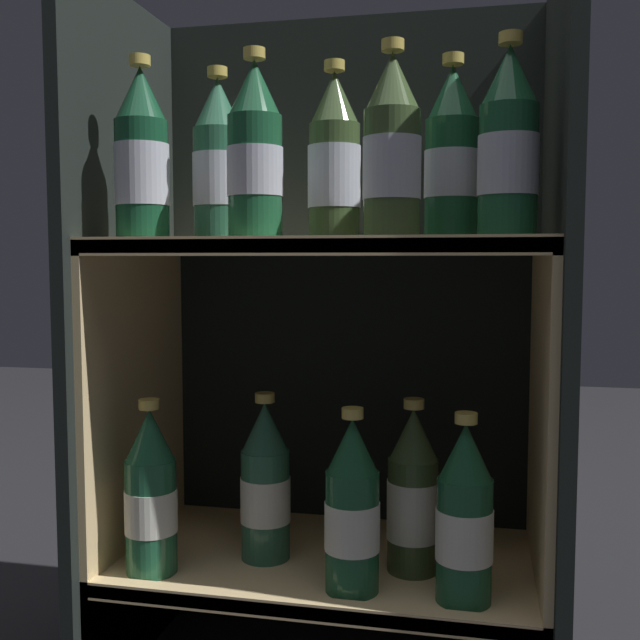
{
  "coord_description": "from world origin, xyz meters",
  "views": [
    {
      "loc": [
        0.22,
        -0.91,
        0.64
      ],
      "look_at": [
        0.0,
        0.12,
        0.55
      ],
      "focal_mm": 42.0,
      "sensor_mm": 36.0,
      "label": 1
    }
  ],
  "objects_px": {
    "bottle_lower_front_1": "(352,511)",
    "bottle_lower_front_2": "(464,519)",
    "bottle_upper_front_3": "(508,149)",
    "bottle_lower_back_1": "(413,496)",
    "bottle_upper_back_2": "(452,159)",
    "bottle_lower_back_0": "(265,486)",
    "bottle_upper_front_1": "(255,156)",
    "bottle_upper_back_1": "(334,163)",
    "bottle_upper_front_2": "(392,153)",
    "bottle_upper_back_0": "(218,166)",
    "bottle_upper_front_0": "(142,160)",
    "bottle_lower_front_0": "(151,496)"
  },
  "relations": [
    {
      "from": "bottle_lower_front_1",
      "to": "bottle_lower_back_0",
      "type": "bearing_deg",
      "value": 150.38
    },
    {
      "from": "bottle_upper_back_2",
      "to": "bottle_lower_back_0",
      "type": "xyz_separation_m",
      "value": [
        -0.27,
        0.0,
        -0.48
      ]
    },
    {
      "from": "bottle_lower_front_1",
      "to": "bottle_upper_front_2",
      "type": "bearing_deg",
      "value": 0.0
    },
    {
      "from": "bottle_upper_back_2",
      "to": "bottle_lower_front_0",
      "type": "distance_m",
      "value": 0.64
    },
    {
      "from": "bottle_upper_back_0",
      "to": "bottle_upper_back_1",
      "type": "distance_m",
      "value": 0.17
    },
    {
      "from": "bottle_upper_back_1",
      "to": "bottle_lower_back_0",
      "type": "relative_size",
      "value": 1.0
    },
    {
      "from": "bottle_lower_front_1",
      "to": "bottle_lower_back_1",
      "type": "distance_m",
      "value": 0.11
    },
    {
      "from": "bottle_upper_front_3",
      "to": "bottle_lower_front_0",
      "type": "height_order",
      "value": "bottle_upper_front_3"
    },
    {
      "from": "bottle_upper_back_0",
      "to": "bottle_lower_back_0",
      "type": "relative_size",
      "value": 1.0
    },
    {
      "from": "bottle_upper_back_1",
      "to": "bottle_upper_back_2",
      "type": "bearing_deg",
      "value": 0.0
    },
    {
      "from": "bottle_upper_front_0",
      "to": "bottle_lower_front_1",
      "type": "height_order",
      "value": "bottle_upper_front_0"
    },
    {
      "from": "bottle_upper_back_1",
      "to": "bottle_lower_back_1",
      "type": "height_order",
      "value": "bottle_upper_back_1"
    },
    {
      "from": "bottle_upper_front_0",
      "to": "bottle_lower_front_0",
      "type": "distance_m",
      "value": 0.47
    },
    {
      "from": "bottle_upper_back_1",
      "to": "bottle_upper_back_2",
      "type": "relative_size",
      "value": 1.0
    },
    {
      "from": "bottle_upper_back_1",
      "to": "bottle_lower_front_0",
      "type": "bearing_deg",
      "value": -161.66
    },
    {
      "from": "bottle_upper_front_3",
      "to": "bottle_lower_back_1",
      "type": "relative_size",
      "value": 1.0
    },
    {
      "from": "bottle_upper_front_1",
      "to": "bottle_upper_front_2",
      "type": "distance_m",
      "value": 0.18
    },
    {
      "from": "bottle_upper_front_1",
      "to": "bottle_upper_front_2",
      "type": "bearing_deg",
      "value": -0.0
    },
    {
      "from": "bottle_lower_front_1",
      "to": "bottle_lower_front_2",
      "type": "height_order",
      "value": "same"
    },
    {
      "from": "bottle_lower_back_0",
      "to": "bottle_upper_front_2",
      "type": "bearing_deg",
      "value": -22.95
    },
    {
      "from": "bottle_upper_back_1",
      "to": "bottle_lower_back_1",
      "type": "distance_m",
      "value": 0.49
    },
    {
      "from": "bottle_upper_back_0",
      "to": "bottle_upper_front_3",
      "type": "bearing_deg",
      "value": -11.45
    },
    {
      "from": "bottle_upper_front_3",
      "to": "bottle_upper_back_0",
      "type": "height_order",
      "value": "same"
    },
    {
      "from": "bottle_upper_back_1",
      "to": "bottle_upper_back_0",
      "type": "bearing_deg",
      "value": 180.0
    },
    {
      "from": "bottle_upper_back_2",
      "to": "bottle_lower_front_2",
      "type": "xyz_separation_m",
      "value": [
        0.03,
        -0.08,
        -0.48
      ]
    },
    {
      "from": "bottle_upper_front_3",
      "to": "bottle_lower_back_1",
      "type": "distance_m",
      "value": 0.5
    },
    {
      "from": "bottle_upper_front_0",
      "to": "bottle_upper_back_2",
      "type": "bearing_deg",
      "value": 11.21
    },
    {
      "from": "bottle_upper_back_1",
      "to": "bottle_upper_front_1",
      "type": "bearing_deg",
      "value": -137.81
    },
    {
      "from": "bottle_upper_front_2",
      "to": "bottle_upper_back_0",
      "type": "height_order",
      "value": "same"
    },
    {
      "from": "bottle_upper_back_1",
      "to": "bottle_lower_back_0",
      "type": "bearing_deg",
      "value": 180.0
    },
    {
      "from": "bottle_lower_front_1",
      "to": "bottle_lower_back_1",
      "type": "xyz_separation_m",
      "value": [
        0.07,
        0.08,
        -0.0
      ]
    },
    {
      "from": "bottle_upper_front_3",
      "to": "bottle_upper_back_0",
      "type": "bearing_deg",
      "value": 168.55
    },
    {
      "from": "bottle_upper_back_2",
      "to": "bottle_upper_front_1",
      "type": "bearing_deg",
      "value": -162.01
    },
    {
      "from": "bottle_upper_front_1",
      "to": "bottle_upper_back_1",
      "type": "relative_size",
      "value": 1.0
    },
    {
      "from": "bottle_upper_back_1",
      "to": "bottle_lower_front_1",
      "type": "relative_size",
      "value": 1.0
    },
    {
      "from": "bottle_upper_back_1",
      "to": "bottle_lower_front_1",
      "type": "bearing_deg",
      "value": -63.37
    },
    {
      "from": "bottle_upper_back_0",
      "to": "bottle_lower_front_1",
      "type": "relative_size",
      "value": 1.0
    },
    {
      "from": "bottle_upper_front_1",
      "to": "bottle_upper_back_1",
      "type": "bearing_deg",
      "value": 42.19
    },
    {
      "from": "bottle_upper_back_0",
      "to": "bottle_upper_back_2",
      "type": "bearing_deg",
      "value": 0.0
    },
    {
      "from": "bottle_upper_back_0",
      "to": "bottle_lower_back_1",
      "type": "bearing_deg",
      "value": -0.0
    },
    {
      "from": "bottle_lower_front_0",
      "to": "bottle_lower_back_1",
      "type": "height_order",
      "value": "same"
    },
    {
      "from": "bottle_upper_front_1",
      "to": "bottle_upper_front_0",
      "type": "bearing_deg",
      "value": -180.0
    },
    {
      "from": "bottle_lower_front_2",
      "to": "bottle_lower_back_1",
      "type": "relative_size",
      "value": 1.0
    },
    {
      "from": "bottle_lower_front_2",
      "to": "bottle_lower_front_0",
      "type": "bearing_deg",
      "value": 180.0
    },
    {
      "from": "bottle_upper_front_3",
      "to": "bottle_lower_front_1",
      "type": "xyz_separation_m",
      "value": [
        -0.19,
        -0.0,
        -0.47
      ]
    },
    {
      "from": "bottle_upper_back_1",
      "to": "bottle_lower_front_1",
      "type": "height_order",
      "value": "bottle_upper_back_1"
    },
    {
      "from": "bottle_upper_front_1",
      "to": "bottle_lower_front_2",
      "type": "distance_m",
      "value": 0.55
    },
    {
      "from": "bottle_upper_front_2",
      "to": "bottle_upper_front_0",
      "type": "bearing_deg",
      "value": 180.0
    },
    {
      "from": "bottle_upper_front_2",
      "to": "bottle_lower_back_1",
      "type": "relative_size",
      "value": 1.0
    },
    {
      "from": "bottle_upper_back_0",
      "to": "bottle_lower_front_1",
      "type": "xyz_separation_m",
      "value": [
        0.21,
        -0.08,
        -0.47
      ]
    }
  ]
}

